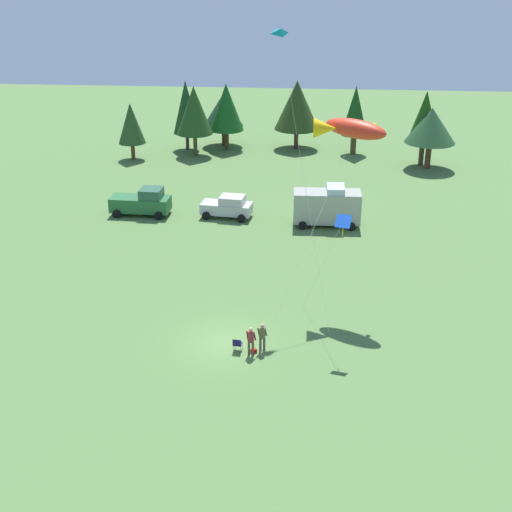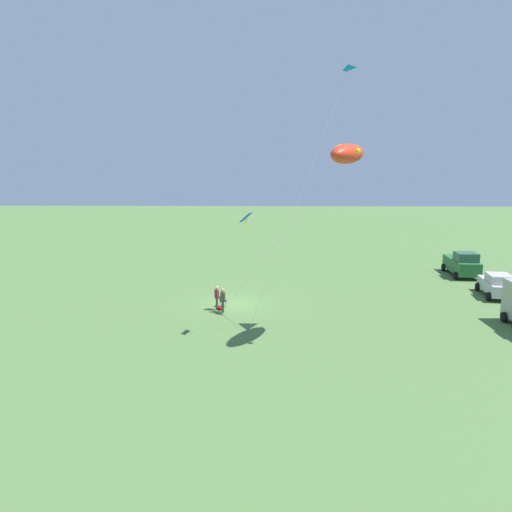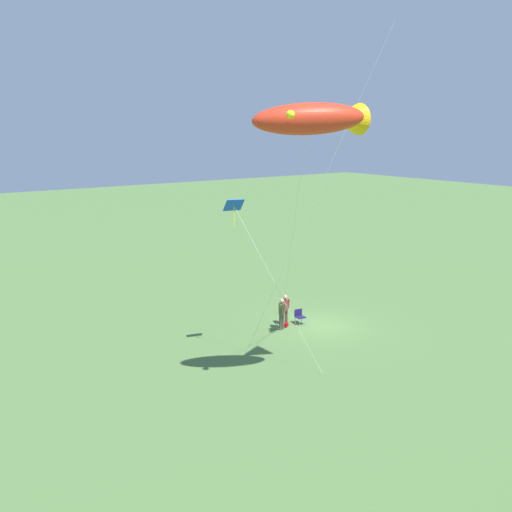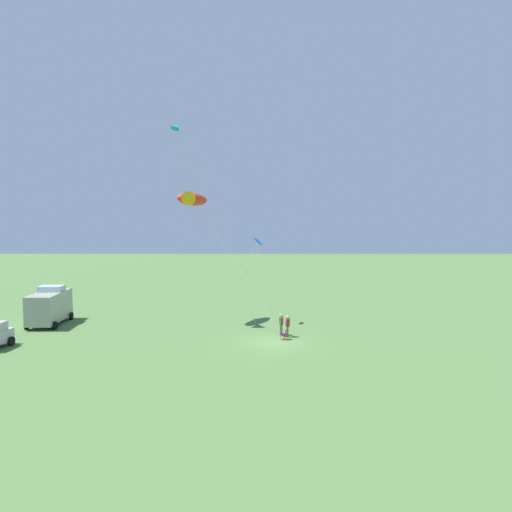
{
  "view_description": "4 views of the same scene",
  "coord_description": "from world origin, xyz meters",
  "px_view_note": "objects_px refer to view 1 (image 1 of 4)",
  "views": [
    {
      "loc": [
        4.74,
        -35.35,
        21.09
      ],
      "look_at": [
        1.91,
        -1.69,
        6.31
      ],
      "focal_mm": 50.0,
      "sensor_mm": 36.0,
      "label": 1
    },
    {
      "loc": [
        36.21,
        2.41,
        10.68
      ],
      "look_at": [
        3.82,
        1.74,
        4.4
      ],
      "focal_mm": 35.0,
      "sensor_mm": 36.0,
      "label": 2
    },
    {
      "loc": [
        21.27,
        23.45,
        10.76
      ],
      "look_at": [
        3.32,
        -1.43,
        4.08
      ],
      "focal_mm": 42.0,
      "sensor_mm": 36.0,
      "label": 3
    },
    {
      "loc": [
        -37.19,
        1.19,
        9.88
      ],
      "look_at": [
        3.57,
        1.38,
        6.27
      ],
      "focal_mm": 35.0,
      "sensor_mm": 36.0,
      "label": 4
    }
  ],
  "objects_px": {
    "truck_green_flatbed": "(142,202)",
    "van_motorhome_grey": "(327,206)",
    "folding_chair": "(237,344)",
    "kite_diamond_blue": "(342,224)",
    "backpack_on_grass": "(254,351)",
    "kite_large_fish": "(348,129)",
    "car_silver_compact": "(228,206)",
    "person_kite_flyer": "(262,335)",
    "kite_delta_teal": "(281,34)",
    "person_spectator": "(251,339)"
  },
  "relations": [
    {
      "from": "kite_diamond_blue",
      "to": "truck_green_flatbed",
      "type": "bearing_deg",
      "value": 129.56
    },
    {
      "from": "backpack_on_grass",
      "to": "kite_delta_teal",
      "type": "bearing_deg",
      "value": 83.93
    },
    {
      "from": "person_kite_flyer",
      "to": "van_motorhome_grey",
      "type": "relative_size",
      "value": 0.32
    },
    {
      "from": "truck_green_flatbed",
      "to": "car_silver_compact",
      "type": "bearing_deg",
      "value": 1.84
    },
    {
      "from": "person_spectator",
      "to": "car_silver_compact",
      "type": "distance_m",
      "value": 22.13
    },
    {
      "from": "folding_chair",
      "to": "backpack_on_grass",
      "type": "height_order",
      "value": "folding_chair"
    },
    {
      "from": "car_silver_compact",
      "to": "van_motorhome_grey",
      "type": "relative_size",
      "value": 0.81
    },
    {
      "from": "car_silver_compact",
      "to": "person_kite_flyer",
      "type": "bearing_deg",
      "value": -70.72
    },
    {
      "from": "truck_green_flatbed",
      "to": "kite_large_fish",
      "type": "height_order",
      "value": "kite_large_fish"
    },
    {
      "from": "car_silver_compact",
      "to": "kite_diamond_blue",
      "type": "xyz_separation_m",
      "value": [
        8.74,
        -19.35,
        6.11
      ]
    },
    {
      "from": "person_kite_flyer",
      "to": "folding_chair",
      "type": "distance_m",
      "value": 1.51
    },
    {
      "from": "van_motorhome_grey",
      "to": "kite_delta_teal",
      "type": "bearing_deg",
      "value": -106.94
    },
    {
      "from": "van_motorhome_grey",
      "to": "kite_large_fish",
      "type": "bearing_deg",
      "value": -87.97
    },
    {
      "from": "person_spectator",
      "to": "truck_green_flatbed",
      "type": "distance_m",
      "value": 24.56
    },
    {
      "from": "folding_chair",
      "to": "truck_green_flatbed",
      "type": "height_order",
      "value": "truck_green_flatbed"
    },
    {
      "from": "car_silver_compact",
      "to": "kite_large_fish",
      "type": "xyz_separation_m",
      "value": [
        9.05,
        -13.62,
        10.06
      ]
    },
    {
      "from": "backpack_on_grass",
      "to": "kite_large_fish",
      "type": "relative_size",
      "value": 0.03
    },
    {
      "from": "person_kite_flyer",
      "to": "person_spectator",
      "type": "distance_m",
      "value": 0.77
    },
    {
      "from": "car_silver_compact",
      "to": "kite_delta_teal",
      "type": "bearing_deg",
      "value": -62.0
    },
    {
      "from": "folding_chair",
      "to": "backpack_on_grass",
      "type": "bearing_deg",
      "value": -86.62
    },
    {
      "from": "car_silver_compact",
      "to": "van_motorhome_grey",
      "type": "height_order",
      "value": "van_motorhome_grey"
    },
    {
      "from": "kite_delta_teal",
      "to": "kite_diamond_blue",
      "type": "height_order",
      "value": "kite_delta_teal"
    },
    {
      "from": "kite_delta_teal",
      "to": "truck_green_flatbed",
      "type": "bearing_deg",
      "value": 132.93
    },
    {
      "from": "car_silver_compact",
      "to": "kite_diamond_blue",
      "type": "bearing_deg",
      "value": -58.42
    },
    {
      "from": "truck_green_flatbed",
      "to": "van_motorhome_grey",
      "type": "height_order",
      "value": "van_motorhome_grey"
    },
    {
      "from": "kite_diamond_blue",
      "to": "kite_delta_teal",
      "type": "bearing_deg",
      "value": 121.21
    },
    {
      "from": "folding_chair",
      "to": "person_spectator",
      "type": "height_order",
      "value": "person_spectator"
    },
    {
      "from": "folding_chair",
      "to": "kite_diamond_blue",
      "type": "height_order",
      "value": "kite_diamond_blue"
    },
    {
      "from": "person_kite_flyer",
      "to": "backpack_on_grass",
      "type": "bearing_deg",
      "value": 104.54
    },
    {
      "from": "van_motorhome_grey",
      "to": "kite_large_fish",
      "type": "distance_m",
      "value": 15.66
    },
    {
      "from": "folding_chair",
      "to": "kite_diamond_blue",
      "type": "xyz_separation_m",
      "value": [
        5.61,
        2.13,
        6.58
      ]
    },
    {
      "from": "folding_chair",
      "to": "van_motorhome_grey",
      "type": "height_order",
      "value": "van_motorhome_grey"
    },
    {
      "from": "kite_large_fish",
      "to": "person_kite_flyer",
      "type": "bearing_deg",
      "value": -120.52
    },
    {
      "from": "kite_large_fish",
      "to": "truck_green_flatbed",
      "type": "bearing_deg",
      "value": 140.07
    },
    {
      "from": "kite_large_fish",
      "to": "kite_delta_teal",
      "type": "height_order",
      "value": "kite_delta_teal"
    },
    {
      "from": "person_spectator",
      "to": "kite_large_fish",
      "type": "height_order",
      "value": "kite_large_fish"
    },
    {
      "from": "folding_chair",
      "to": "van_motorhome_grey",
      "type": "distance_m",
      "value": 21.06
    },
    {
      "from": "folding_chair",
      "to": "truck_green_flatbed",
      "type": "xyz_separation_m",
      "value": [
        -10.43,
        21.54,
        0.61
      ]
    },
    {
      "from": "folding_chair",
      "to": "kite_delta_teal",
      "type": "bearing_deg",
      "value": -5.38
    },
    {
      "from": "person_kite_flyer",
      "to": "backpack_on_grass",
      "type": "height_order",
      "value": "person_kite_flyer"
    },
    {
      "from": "backpack_on_grass",
      "to": "kite_delta_teal",
      "type": "relative_size",
      "value": 0.02
    },
    {
      "from": "truck_green_flatbed",
      "to": "kite_diamond_blue",
      "type": "bearing_deg",
      "value": -48.11
    },
    {
      "from": "backpack_on_grass",
      "to": "person_kite_flyer",
      "type": "bearing_deg",
      "value": 27.49
    },
    {
      "from": "truck_green_flatbed",
      "to": "van_motorhome_grey",
      "type": "bearing_deg",
      "value": -1.93
    },
    {
      "from": "backpack_on_grass",
      "to": "car_silver_compact",
      "type": "xyz_separation_m",
      "value": [
        -4.07,
        21.54,
        0.84
      ]
    },
    {
      "from": "backpack_on_grass",
      "to": "van_motorhome_grey",
      "type": "relative_size",
      "value": 0.06
    },
    {
      "from": "car_silver_compact",
      "to": "person_spectator",
      "type": "bearing_deg",
      "value": -72.51
    },
    {
      "from": "person_kite_flyer",
      "to": "kite_large_fish",
      "type": "bearing_deg",
      "value": -43.47
    },
    {
      "from": "kite_large_fish",
      "to": "person_spectator",
      "type": "bearing_deg",
      "value": -122.15
    },
    {
      "from": "person_spectator",
      "to": "kite_delta_teal",
      "type": "distance_m",
      "value": 17.65
    }
  ]
}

